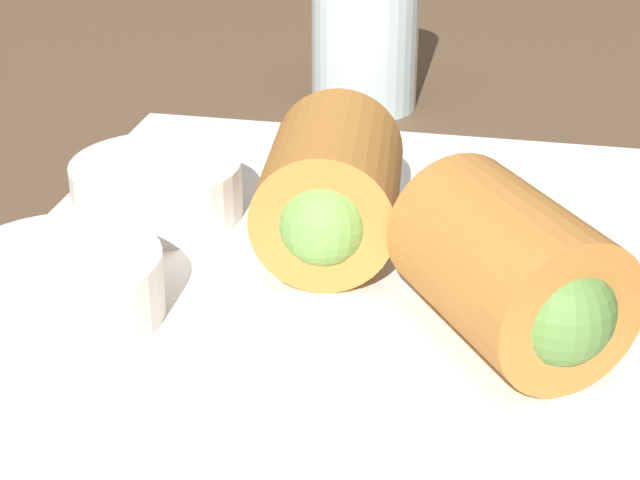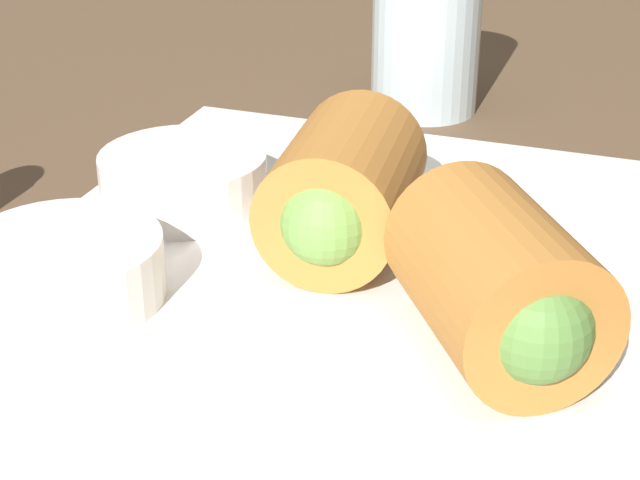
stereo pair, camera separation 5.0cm
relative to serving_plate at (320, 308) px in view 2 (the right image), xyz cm
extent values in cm
cube|color=brown|center=(2.79, -2.27, -1.76)|extent=(180.00, 140.00, 2.00)
cube|color=white|center=(0.00, 0.00, -0.16)|extent=(33.99, 25.46, 1.20)
cube|color=white|center=(0.00, 0.00, 0.59)|extent=(35.35, 26.48, 0.30)
cylinder|color=#B77533|center=(3.81, 0.34, 3.53)|extent=(8.42, 6.36, 5.58)
sphere|color=#6B9E47|center=(0.72, 0.02, 3.53)|extent=(3.63, 3.63, 3.63)
cylinder|color=#B77533|center=(-1.89, -7.06, 3.53)|extent=(9.66, 9.05, 5.58)
sphere|color=#56843D|center=(-4.46, -8.80, 3.53)|extent=(3.63, 3.63, 3.63)
cylinder|color=white|center=(-3.60, 8.91, 1.96)|extent=(7.49, 7.49, 2.44)
cylinder|color=#477038|center=(-3.60, 8.91, 2.96)|extent=(6.14, 6.14, 0.44)
cylinder|color=white|center=(5.48, 8.43, 1.96)|extent=(7.49, 7.49, 2.44)
cylinder|color=maroon|center=(5.48, 8.43, 2.96)|extent=(6.14, 6.14, 0.44)
cylinder|color=silver|center=(25.48, 2.57, 4.84)|extent=(6.28, 6.28, 11.21)
camera|label=1|loc=(-35.04, -7.22, 21.05)|focal=60.00mm
camera|label=2|loc=(-33.69, -12.04, 21.05)|focal=60.00mm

